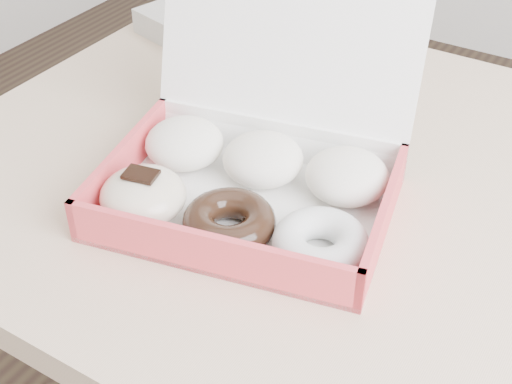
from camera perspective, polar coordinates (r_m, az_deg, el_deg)
The scene contains 3 objects.
table at distance 0.93m, azimuth 11.00°, elevation -4.22°, with size 1.20×0.80×0.75m.
donut_box at distance 0.83m, azimuth -0.49°, elevation 1.54°, with size 0.38×0.36×0.24m.
newspapers at distance 1.23m, azimuth -2.15°, elevation 13.12°, with size 0.26×0.21×0.04m, color silver.
Camera 1 is at (0.21, -0.67, 1.28)m, focal length 50.00 mm.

